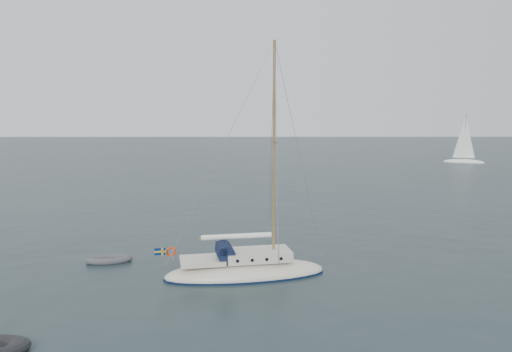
{
  "coord_description": "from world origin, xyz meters",
  "views": [
    {
      "loc": [
        -2.39,
        -25.44,
        8.17
      ],
      "look_at": [
        -2.19,
        0.0,
        4.97
      ],
      "focal_mm": 35.0,
      "sensor_mm": 36.0,
      "label": 1
    }
  ],
  "objects": [
    {
      "name": "ground",
      "position": [
        0.0,
        0.0,
        0.0
      ],
      "size": [
        300.0,
        300.0,
        0.0
      ],
      "primitive_type": "plane",
      "color": "black",
      "rests_on": "ground"
    },
    {
      "name": "sailboat",
      "position": [
        -2.72,
        -1.05,
        0.93
      ],
      "size": [
        8.6,
        2.58,
        12.24
      ],
      "rotation": [
        0.0,
        0.0,
        0.18
      ],
      "color": "#EEE3CD",
      "rests_on": "ground"
    },
    {
      "name": "dinghy",
      "position": [
        -10.3,
        1.35,
        0.16
      ],
      "size": [
        2.52,
        1.14,
        0.36
      ],
      "rotation": [
        0.0,
        0.0,
        0.25
      ],
      "color": "#4D4E53",
      "rests_on": "ground"
    },
    {
      "name": "distant_yacht_b",
      "position": [
        32.96,
        57.22,
        3.68
      ],
      "size": [
        6.49,
        3.46,
        8.6
      ],
      "rotation": [
        0.0,
        0.0,
        -0.41
      ],
      "color": "white",
      "rests_on": "ground"
    }
  ]
}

